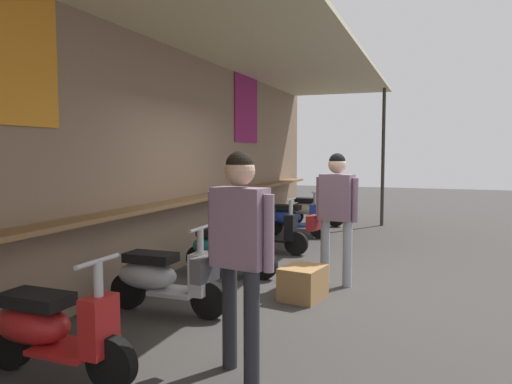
{
  "coord_description": "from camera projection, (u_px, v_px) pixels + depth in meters",
  "views": [
    {
      "loc": [
        -6.26,
        -1.68,
        1.73
      ],
      "look_at": [
        1.48,
        1.16,
        1.07
      ],
      "focal_mm": 34.44,
      "sensor_mm": 36.0,
      "label": 1
    }
  ],
  "objects": [
    {
      "name": "scooter_blue",
      "position": [
        292.0,
        218.0,
        10.15
      ],
      "size": [
        0.46,
        1.4,
        0.97
      ],
      "rotation": [
        0.0,
        0.0,
        -1.6
      ],
      "color": "#233D9E",
      "rests_on": "ground_plane"
    },
    {
      "name": "ground_plane",
      "position": [
        299.0,
        282.0,
        6.58
      ],
      "size": [
        37.81,
        37.81,
        0.0
      ],
      "primitive_type": "plane",
      "color": "#383533"
    },
    {
      "name": "scooter_silver",
      "position": [
        161.0,
        277.0,
        5.3
      ],
      "size": [
        0.46,
        1.4,
        0.97
      ],
      "rotation": [
        0.0,
        0.0,
        -1.57
      ],
      "color": "#B2B5BA",
      "rests_on": "ground_plane"
    },
    {
      "name": "scooter_cream",
      "position": [
        312.0,
        209.0,
        11.74
      ],
      "size": [
        0.47,
        1.4,
        0.97
      ],
      "rotation": [
        0.0,
        0.0,
        -1.62
      ],
      "color": "beige",
      "rests_on": "ground_plane"
    },
    {
      "name": "shopper_with_handbag",
      "position": [
        238.0,
        239.0,
        3.74
      ],
      "size": [
        0.37,
        0.69,
        1.75
      ],
      "rotation": [
        0.0,
        0.0,
        2.93
      ],
      "color": "#232328",
      "rests_on": "ground_plane"
    },
    {
      "name": "scooter_black",
      "position": [
        264.0,
        231.0,
        8.49
      ],
      "size": [
        0.46,
        1.4,
        0.97
      ],
      "rotation": [
        0.0,
        0.0,
        -1.59
      ],
      "color": "black",
      "rests_on": "ground_plane"
    },
    {
      "name": "merchandise_crate",
      "position": [
        303.0,
        283.0,
        5.82
      ],
      "size": [
        0.61,
        0.52,
        0.39
      ],
      "primitive_type": "cube",
      "rotation": [
        0.0,
        0.0,
        -0.17
      ],
      "color": "olive",
      "rests_on": "ground_plane"
    },
    {
      "name": "market_stall_facade",
      "position": [
        177.0,
        137.0,
        7.04
      ],
      "size": [
        13.5,
        2.75,
        3.51
      ],
      "color": "#7F6651",
      "rests_on": "ground_plane"
    },
    {
      "name": "shopper_browsing",
      "position": [
        336.0,
        204.0,
        6.39
      ],
      "size": [
        0.34,
        0.68,
        1.73
      ],
      "rotation": [
        0.0,
        0.0,
        2.91
      ],
      "color": "#999EA8",
      "rests_on": "ground_plane"
    },
    {
      "name": "scooter_teal",
      "position": [
        225.0,
        248.0,
        6.92
      ],
      "size": [
        0.48,
        1.4,
        0.97
      ],
      "rotation": [
        0.0,
        0.0,
        -1.63
      ],
      "color": "#197075",
      "rests_on": "ground_plane"
    },
    {
      "name": "scooter_red",
      "position": [
        49.0,
        328.0,
        3.77
      ],
      "size": [
        0.46,
        1.4,
        0.97
      ],
      "rotation": [
        0.0,
        0.0,
        -1.59
      ],
      "color": "red",
      "rests_on": "ground_plane"
    }
  ]
}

